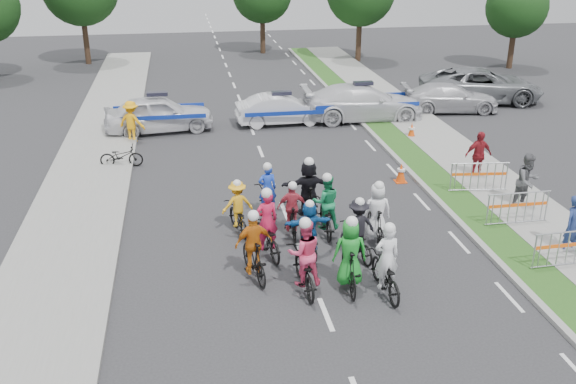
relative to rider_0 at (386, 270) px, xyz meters
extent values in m
plane|color=#28282B|center=(-1.64, -0.70, -0.64)|extent=(90.00, 90.00, 0.00)
cube|color=gray|center=(3.46, 4.30, -0.58)|extent=(0.20, 60.00, 0.12)
cube|color=#1E4E19|center=(4.16, 4.30, -0.59)|extent=(1.20, 60.00, 0.11)
cube|color=gray|center=(5.96, 4.30, -0.58)|extent=(2.40, 60.00, 0.13)
cube|color=gray|center=(-8.14, 4.30, -0.58)|extent=(3.00, 60.00, 0.13)
imported|color=black|center=(0.00, 0.01, -0.14)|extent=(0.74, 1.94, 1.01)
imported|color=white|center=(0.00, -0.04, 0.37)|extent=(0.63, 0.42, 1.68)
sphere|color=white|center=(0.00, -0.09, 1.17)|extent=(0.29, 0.29, 0.29)
imported|color=black|center=(-0.82, 0.39, -0.07)|extent=(0.69, 1.95, 1.15)
imported|color=green|center=(-0.82, 0.34, 0.40)|extent=(0.89, 0.62, 1.73)
sphere|color=white|center=(-0.82, 0.29, 1.22)|extent=(0.30, 0.30, 0.30)
imported|color=black|center=(-1.93, 0.52, -0.13)|extent=(0.76, 1.99, 1.04)
imported|color=#EE4271|center=(-1.93, 0.47, 0.40)|extent=(0.86, 0.68, 1.72)
sphere|color=white|center=(-1.93, 0.42, 1.22)|extent=(0.30, 0.30, 0.30)
imported|color=black|center=(-3.09, 1.29, -0.09)|extent=(0.87, 1.91, 1.11)
imported|color=orange|center=(-3.09, 1.24, 0.37)|extent=(1.04, 0.59, 1.67)
sphere|color=white|center=(-3.09, 1.19, 1.15)|extent=(0.29, 0.29, 0.29)
imported|color=black|center=(-0.17, 1.97, -0.18)|extent=(0.94, 1.84, 0.92)
imported|color=black|center=(-0.17, 1.92, 0.30)|extent=(1.08, 0.75, 1.54)
sphere|color=white|center=(-0.17, 1.87, 1.01)|extent=(0.27, 0.27, 0.27)
imported|color=black|center=(-1.45, 2.32, -0.17)|extent=(0.59, 1.62, 0.95)
imported|color=#165BA9|center=(-1.45, 2.27, 0.25)|extent=(1.36, 0.54, 1.43)
sphere|color=white|center=(-1.45, 2.22, 0.90)|extent=(0.25, 0.25, 0.25)
imported|color=black|center=(-2.58, 2.53, -0.13)|extent=(1.05, 2.06, 1.03)
imported|color=#D61A46|center=(-2.58, 2.48, 0.39)|extent=(0.69, 0.52, 1.72)
sphere|color=white|center=(-2.58, 2.43, 1.21)|extent=(0.30, 0.30, 0.30)
imported|color=black|center=(0.58, 2.74, -0.10)|extent=(0.58, 1.84, 1.10)
imported|color=white|center=(0.58, 2.69, 0.36)|extent=(0.82, 0.55, 1.64)
sphere|color=white|center=(0.58, 2.64, 1.13)|extent=(0.28, 0.28, 0.28)
imported|color=black|center=(-0.69, 3.60, -0.15)|extent=(0.77, 1.91, 0.99)
imported|color=#198D53|center=(-0.69, 3.55, 0.36)|extent=(0.83, 0.67, 1.64)
sphere|color=white|center=(-0.69, 3.50, 1.13)|extent=(0.28, 0.28, 0.28)
imported|color=black|center=(-1.70, 3.58, -0.15)|extent=(0.53, 1.66, 0.99)
imported|color=#C73749|center=(-1.70, 3.53, 0.28)|extent=(0.88, 0.40, 1.48)
sphere|color=white|center=(-1.70, 3.48, 0.95)|extent=(0.26, 0.26, 0.26)
imported|color=black|center=(-3.23, 4.10, -0.21)|extent=(0.90, 1.73, 0.87)
imported|color=yellow|center=(-3.23, 4.05, 0.26)|extent=(1.02, 0.72, 1.44)
sphere|color=white|center=(-3.23, 4.00, 0.91)|extent=(0.25, 0.25, 0.25)
imported|color=black|center=(-1.01, 4.67, -0.06)|extent=(0.60, 1.95, 1.17)
imported|color=black|center=(-1.01, 4.62, 0.41)|extent=(1.63, 0.56, 1.75)
sphere|color=white|center=(-1.01, 4.57, 1.24)|extent=(0.30, 0.30, 0.30)
imported|color=black|center=(-2.23, 4.98, -0.17)|extent=(0.79, 1.85, 0.95)
imported|color=blue|center=(-2.23, 4.93, 0.32)|extent=(0.61, 0.43, 1.57)
sphere|color=white|center=(-2.23, 4.88, 1.05)|extent=(0.27, 0.27, 0.27)
imported|color=silver|center=(-5.70, 14.84, 0.16)|extent=(4.93, 2.48, 1.61)
imported|color=silver|center=(-0.17, 15.08, 0.04)|extent=(4.22, 1.61, 1.37)
imported|color=silver|center=(3.68, 15.18, 0.18)|extent=(5.77, 2.48, 1.66)
imported|color=#BDBCC2|center=(8.32, 15.89, 0.04)|extent=(4.90, 2.47, 1.36)
imported|color=slate|center=(10.66, 17.48, 0.22)|extent=(6.67, 4.04, 1.73)
imported|color=navy|center=(5.72, 1.18, 0.20)|extent=(0.71, 0.57, 1.69)
imported|color=#505054|center=(6.04, 4.30, 0.27)|extent=(1.05, 0.92, 1.83)
imported|color=maroon|center=(5.68, 7.08, 0.22)|extent=(1.05, 0.50, 1.74)
imported|color=#FCA90D|center=(-6.79, 13.50, 0.23)|extent=(1.30, 1.08, 1.75)
cube|color=#F24C0C|center=(2.85, 7.15, -0.63)|extent=(0.40, 0.40, 0.03)
cone|color=#F24C0C|center=(2.85, 7.15, -0.29)|extent=(0.36, 0.36, 0.70)
cylinder|color=silver|center=(2.85, 7.15, -0.19)|extent=(0.29, 0.29, 0.08)
cube|color=#F24C0C|center=(4.97, 11.97, -0.63)|extent=(0.40, 0.40, 0.03)
cone|color=#F24C0C|center=(4.97, 11.97, -0.29)|extent=(0.36, 0.36, 0.70)
cylinder|color=silver|center=(4.97, 11.97, -0.19)|extent=(0.29, 0.29, 0.08)
imported|color=black|center=(-7.03, 10.42, -0.22)|extent=(1.63, 0.66, 0.84)
cylinder|color=#382619|center=(7.36, 29.30, 0.98)|extent=(0.36, 0.36, 3.25)
cylinder|color=#382619|center=(16.36, 25.30, 0.73)|extent=(0.36, 0.36, 2.75)
sphere|color=black|center=(16.36, 25.30, 3.21)|extent=(3.85, 3.85, 3.85)
cylinder|color=#382619|center=(-10.64, 31.30, 1.11)|extent=(0.36, 0.36, 3.50)
cylinder|color=#382619|center=(1.36, 33.30, 0.86)|extent=(0.36, 0.36, 3.00)
camera|label=1|loc=(-4.64, -13.15, 7.71)|focal=40.00mm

